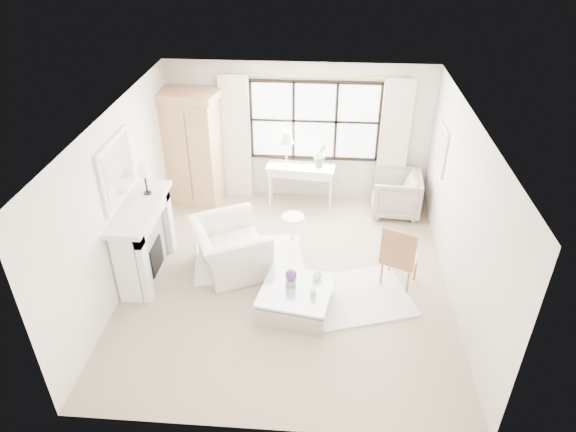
% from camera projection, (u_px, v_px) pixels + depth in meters
% --- Properties ---
extents(floor, '(5.50, 5.50, 0.00)m').
position_uv_depth(floor, '(288.00, 278.00, 8.19)').
color(floor, tan).
rests_on(floor, ground).
extents(ceiling, '(5.50, 5.50, 0.00)m').
position_uv_depth(ceiling, '(288.00, 118.00, 6.76)').
color(ceiling, white).
rests_on(ceiling, ground).
extents(wall_back, '(5.00, 0.00, 5.00)m').
position_uv_depth(wall_back, '(299.00, 133.00, 9.81)').
color(wall_back, beige).
rests_on(wall_back, ground).
extents(wall_front, '(5.00, 0.00, 5.00)m').
position_uv_depth(wall_front, '(267.00, 345.00, 5.15)').
color(wall_front, white).
rests_on(wall_front, ground).
extents(wall_left, '(0.00, 5.50, 5.50)m').
position_uv_depth(wall_left, '(121.00, 199.00, 7.64)').
color(wall_left, white).
rests_on(wall_left, ground).
extents(wall_right, '(0.00, 5.50, 5.50)m').
position_uv_depth(wall_right, '(462.00, 213.00, 7.32)').
color(wall_right, beige).
rests_on(wall_right, ground).
extents(window_pane, '(2.40, 0.02, 1.50)m').
position_uv_depth(window_pane, '(315.00, 121.00, 9.64)').
color(window_pane, white).
rests_on(window_pane, wall_back).
extents(window_frame, '(2.50, 0.04, 1.50)m').
position_uv_depth(window_frame, '(315.00, 121.00, 9.63)').
color(window_frame, black).
rests_on(window_frame, wall_back).
extents(curtain_rod, '(3.30, 0.04, 0.04)m').
position_uv_depth(curtain_rod, '(316.00, 76.00, 9.13)').
color(curtain_rod, '#AC883B').
rests_on(curtain_rod, wall_back).
extents(curtain_left, '(0.55, 0.10, 2.47)m').
position_uv_depth(curtain_left, '(236.00, 138.00, 9.86)').
color(curtain_left, white).
rests_on(curtain_left, ground).
extents(curtain_right, '(0.55, 0.10, 2.47)m').
position_uv_depth(curtain_right, '(394.00, 143.00, 9.67)').
color(curtain_right, beige).
rests_on(curtain_right, ground).
extents(fireplace, '(0.58, 1.66, 1.26)m').
position_uv_depth(fireplace, '(143.00, 239.00, 8.00)').
color(fireplace, white).
rests_on(fireplace, ground).
extents(mirror_frame, '(0.05, 1.15, 0.95)m').
position_uv_depth(mirror_frame, '(117.00, 170.00, 7.38)').
color(mirror_frame, white).
rests_on(mirror_frame, wall_left).
extents(mirror_glass, '(0.02, 1.00, 0.80)m').
position_uv_depth(mirror_glass, '(119.00, 170.00, 7.38)').
color(mirror_glass, silver).
rests_on(mirror_glass, wall_left).
extents(art_frame, '(0.04, 0.62, 0.82)m').
position_uv_depth(art_frame, '(441.00, 150.00, 8.65)').
color(art_frame, white).
rests_on(art_frame, wall_right).
extents(art_canvas, '(0.01, 0.52, 0.72)m').
position_uv_depth(art_canvas, '(440.00, 150.00, 8.65)').
color(art_canvas, '#BFB094').
rests_on(art_canvas, wall_right).
extents(mantel_lamp, '(0.22, 0.22, 0.51)m').
position_uv_depth(mantel_lamp, '(144.00, 171.00, 7.76)').
color(mantel_lamp, black).
rests_on(mantel_lamp, fireplace).
extents(armoire, '(1.22, 0.88, 2.24)m').
position_uv_depth(armoire, '(192.00, 148.00, 9.72)').
color(armoire, tan).
rests_on(armoire, floor).
extents(console_table, '(1.34, 0.57, 0.80)m').
position_uv_depth(console_table, '(301.00, 184.00, 10.03)').
color(console_table, white).
rests_on(console_table, floor).
extents(console_lamp, '(0.28, 0.28, 0.69)m').
position_uv_depth(console_lamp, '(286.00, 138.00, 9.56)').
color(console_lamp, '#C69244').
rests_on(console_lamp, console_table).
extents(orchid_plant, '(0.32, 0.29, 0.47)m').
position_uv_depth(orchid_plant, '(321.00, 155.00, 9.68)').
color(orchid_plant, '#536A46').
rests_on(orchid_plant, console_table).
extents(side_table, '(0.40, 0.40, 0.51)m').
position_uv_depth(side_table, '(293.00, 225.00, 8.92)').
color(side_table, white).
rests_on(side_table, floor).
extents(rug_left, '(1.99, 1.57, 0.03)m').
position_uv_depth(rug_left, '(249.00, 258.00, 8.63)').
color(rug_left, white).
rests_on(rug_left, floor).
extents(rug_right, '(1.95, 1.68, 0.03)m').
position_uv_depth(rug_right, '(354.00, 297.00, 7.79)').
color(rug_right, white).
rests_on(rug_right, floor).
extents(club_armchair, '(1.51, 1.59, 0.81)m').
position_uv_depth(club_armchair, '(230.00, 248.00, 8.22)').
color(club_armchair, white).
rests_on(club_armchair, floor).
extents(wingback_chair, '(0.95, 0.92, 0.81)m').
position_uv_depth(wingback_chair, '(396.00, 194.00, 9.71)').
color(wingback_chair, '#A3968A').
rests_on(wingback_chair, floor).
extents(french_chair, '(0.64, 0.64, 1.08)m').
position_uv_depth(french_chair, '(399.00, 268.00, 7.93)').
color(french_chair, '#9A6940').
rests_on(french_chair, floor).
extents(coffee_table, '(1.16, 1.16, 0.38)m').
position_uv_depth(coffee_table, '(296.00, 299.00, 7.49)').
color(coffee_table, silver).
rests_on(coffee_table, floor).
extents(planter_box, '(0.15, 0.15, 0.11)m').
position_uv_depth(planter_box, '(291.00, 282.00, 7.43)').
color(planter_box, gray).
rests_on(planter_box, coffee_table).
extents(planter_flowers, '(0.16, 0.16, 0.16)m').
position_uv_depth(planter_flowers, '(291.00, 275.00, 7.36)').
color(planter_flowers, '#5E2E75').
rests_on(planter_flowers, planter_box).
extents(pillar_candle, '(0.09, 0.09, 0.12)m').
position_uv_depth(pillar_candle, '(313.00, 293.00, 7.23)').
color(pillar_candle, beige).
rests_on(pillar_candle, coffee_table).
extents(coffee_vase, '(0.15, 0.15, 0.15)m').
position_uv_depth(coffee_vase, '(317.00, 275.00, 7.55)').
color(coffee_vase, silver).
rests_on(coffee_vase, coffee_table).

